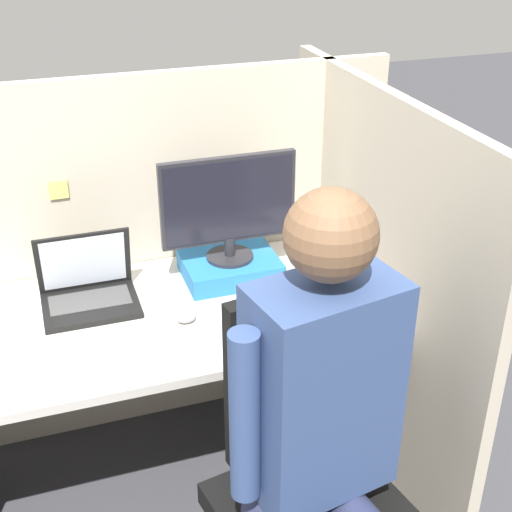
{
  "coord_description": "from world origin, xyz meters",
  "views": [
    {
      "loc": [
        -0.28,
        -1.56,
        1.93
      ],
      "look_at": [
        0.3,
        0.18,
        0.95
      ],
      "focal_mm": 50.0,
      "sensor_mm": 36.0,
      "label": 1
    }
  ],
  "objects_px": {
    "paper_box": "(230,267)",
    "laptop": "(89,291)",
    "monitor": "(229,205)",
    "office_chair": "(308,470)",
    "stapler": "(345,286)",
    "carrot_toy": "(252,330)",
    "person": "(327,432)"
  },
  "relations": [
    {
      "from": "laptop",
      "to": "office_chair",
      "type": "relative_size",
      "value": 0.3
    },
    {
      "from": "monitor",
      "to": "carrot_toy",
      "type": "height_order",
      "value": "monitor"
    },
    {
      "from": "laptop",
      "to": "stapler",
      "type": "xyz_separation_m",
      "value": [
        0.82,
        -0.19,
        -0.02
      ]
    },
    {
      "from": "monitor",
      "to": "stapler",
      "type": "height_order",
      "value": "monitor"
    },
    {
      "from": "monitor",
      "to": "stapler",
      "type": "bearing_deg",
      "value": -34.67
    },
    {
      "from": "office_chair",
      "to": "stapler",
      "type": "bearing_deg",
      "value": 57.63
    },
    {
      "from": "monitor",
      "to": "office_chair",
      "type": "distance_m",
      "value": 0.9
    },
    {
      "from": "paper_box",
      "to": "stapler",
      "type": "distance_m",
      "value": 0.4
    },
    {
      "from": "stapler",
      "to": "office_chair",
      "type": "height_order",
      "value": "office_chair"
    },
    {
      "from": "monitor",
      "to": "carrot_toy",
      "type": "relative_size",
      "value": 3.36
    },
    {
      "from": "paper_box",
      "to": "office_chair",
      "type": "bearing_deg",
      "value": -91.29
    },
    {
      "from": "stapler",
      "to": "office_chair",
      "type": "bearing_deg",
      "value": -122.37
    },
    {
      "from": "carrot_toy",
      "to": "person",
      "type": "bearing_deg",
      "value": -90.09
    },
    {
      "from": "carrot_toy",
      "to": "person",
      "type": "height_order",
      "value": "person"
    },
    {
      "from": "monitor",
      "to": "laptop",
      "type": "bearing_deg",
      "value": -175.69
    },
    {
      "from": "monitor",
      "to": "office_chair",
      "type": "xyz_separation_m",
      "value": [
        -0.02,
        -0.78,
        -0.45
      ]
    },
    {
      "from": "laptop",
      "to": "stapler",
      "type": "bearing_deg",
      "value": -13.24
    },
    {
      "from": "person",
      "to": "stapler",
      "type": "bearing_deg",
      "value": 61.9
    },
    {
      "from": "carrot_toy",
      "to": "monitor",
      "type": "bearing_deg",
      "value": 83.16
    },
    {
      "from": "laptop",
      "to": "carrot_toy",
      "type": "relative_size",
      "value": 2.2
    },
    {
      "from": "laptop",
      "to": "carrot_toy",
      "type": "xyz_separation_m",
      "value": [
        0.44,
        -0.34,
        -0.02
      ]
    },
    {
      "from": "paper_box",
      "to": "laptop",
      "type": "xyz_separation_m",
      "value": [
        -0.48,
        -0.03,
        0.01
      ]
    },
    {
      "from": "paper_box",
      "to": "laptop",
      "type": "distance_m",
      "value": 0.49
    },
    {
      "from": "carrot_toy",
      "to": "office_chair",
      "type": "height_order",
      "value": "office_chair"
    },
    {
      "from": "carrot_toy",
      "to": "office_chair",
      "type": "distance_m",
      "value": 0.45
    },
    {
      "from": "carrot_toy",
      "to": "office_chair",
      "type": "xyz_separation_m",
      "value": [
        0.03,
        -0.4,
        -0.2
      ]
    },
    {
      "from": "laptop",
      "to": "paper_box",
      "type": "bearing_deg",
      "value": 3.98
    },
    {
      "from": "laptop",
      "to": "monitor",
      "type": "bearing_deg",
      "value": 4.31
    },
    {
      "from": "office_chair",
      "to": "paper_box",
      "type": "bearing_deg",
      "value": 88.71
    },
    {
      "from": "paper_box",
      "to": "monitor",
      "type": "distance_m",
      "value": 0.23
    },
    {
      "from": "carrot_toy",
      "to": "office_chair",
      "type": "bearing_deg",
      "value": -85.92
    },
    {
      "from": "person",
      "to": "monitor",
      "type": "bearing_deg",
      "value": 87.15
    }
  ]
}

